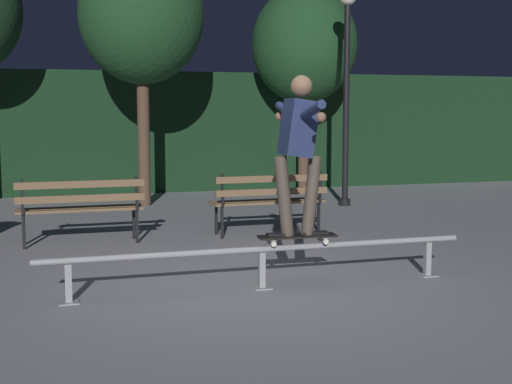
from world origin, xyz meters
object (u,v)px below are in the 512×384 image
at_px(grind_rail, 262,255).
at_px(tree_behind_benches, 141,16).
at_px(park_bench_leftmost, 81,204).
at_px(lamp_post_right, 347,68).
at_px(tree_far_right, 304,46).
at_px(skateboard, 297,237).
at_px(skateboarder, 298,141).
at_px(park_bench_left_center, 270,197).

distance_m(grind_rail, tree_behind_benches, 7.09).
distance_m(park_bench_leftmost, lamp_post_right, 5.77).
height_order(grind_rail, tree_far_right, tree_far_right).
relative_size(skateboard, skateboarder, 0.51).
bearing_deg(skateboard, tree_far_right, 68.88).
relative_size(skateboarder, park_bench_leftmost, 0.97).
bearing_deg(tree_far_right, park_bench_leftmost, -136.33).
height_order(skateboard, tree_far_right, tree_far_right).
relative_size(park_bench_left_center, lamp_post_right, 0.41).
xyz_separation_m(skateboarder, tree_behind_benches, (-0.63, 6.39, 1.97)).
bearing_deg(tree_far_right, lamp_post_right, -88.71).
bearing_deg(skateboard, lamp_post_right, 61.51).
xyz_separation_m(skateboarder, tree_far_right, (2.83, 7.34, 1.63)).
relative_size(tree_behind_benches, lamp_post_right, 1.19).
bearing_deg(tree_behind_benches, grind_rail, -87.72).
xyz_separation_m(grind_rail, skateboard, (0.37, 0.00, 0.16)).
distance_m(grind_rail, park_bench_leftmost, 3.20).
height_order(grind_rail, park_bench_leftmost, park_bench_leftmost).
height_order(skateboarder, tree_behind_benches, tree_behind_benches).
relative_size(park_bench_leftmost, lamp_post_right, 0.41).
height_order(park_bench_leftmost, park_bench_left_center, same).
xyz_separation_m(tree_far_right, tree_behind_benches, (-3.46, -0.95, 0.34)).
relative_size(grind_rail, park_bench_leftmost, 2.67).
distance_m(skateboard, tree_far_right, 8.27).
bearing_deg(tree_behind_benches, park_bench_leftmost, -110.03).
relative_size(skateboard, park_bench_left_center, 0.49).
xyz_separation_m(skateboard, skateboarder, (0.00, -0.00, 0.94)).
bearing_deg(skateboard, tree_behind_benches, 95.57).
relative_size(tree_far_right, tree_behind_benches, 0.92).
bearing_deg(skateboard, park_bench_left_center, 77.55).
bearing_deg(park_bench_left_center, tree_far_right, 64.01).
bearing_deg(tree_behind_benches, skateboard, -84.43).
distance_m(skateboard, park_bench_leftmost, 3.39).
bearing_deg(park_bench_leftmost, skateboard, -55.22).
height_order(grind_rail, lamp_post_right, lamp_post_right).
bearing_deg(park_bench_left_center, tree_behind_benches, 108.97).
distance_m(skateboarder, park_bench_leftmost, 3.51).
height_order(skateboarder, park_bench_leftmost, skateboarder).
xyz_separation_m(grind_rail, park_bench_left_center, (0.98, 2.79, 0.21)).
relative_size(skateboarder, park_bench_left_center, 0.97).
bearing_deg(park_bench_left_center, skateboard, -102.45).
relative_size(grind_rail, park_bench_left_center, 2.67).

